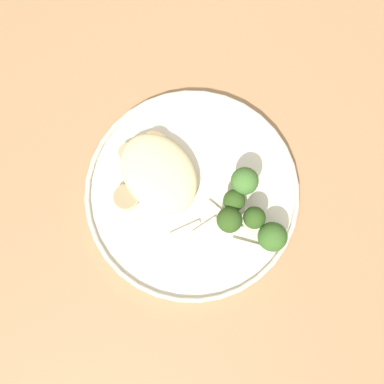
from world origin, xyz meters
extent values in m
plane|color=#47423D|center=(0.00, 0.00, 0.00)|extent=(6.00, 6.00, 0.00)
cube|color=#9E754C|center=(0.00, 0.00, 0.72)|extent=(1.40, 1.00, 0.04)
cylinder|color=beige|center=(0.01, -0.01, 0.74)|extent=(0.29, 0.29, 0.01)
torus|color=beige|center=(0.01, -0.01, 0.75)|extent=(0.29, 0.29, 0.01)
ellipsoid|color=beige|center=(-0.04, -0.03, 0.77)|extent=(0.12, 0.09, 0.03)
cylinder|color=#E5C689|center=(-0.04, -0.08, 0.76)|extent=(0.03, 0.03, 0.01)
cylinder|color=#958159|center=(-0.04, -0.08, 0.76)|extent=(0.03, 0.03, 0.00)
cylinder|color=#DBB77A|center=(-0.04, -0.02, 0.76)|extent=(0.03, 0.03, 0.01)
cylinder|color=#8E774F|center=(-0.04, -0.02, 0.77)|extent=(0.03, 0.03, 0.00)
cylinder|color=#E5C689|center=(0.00, -0.02, 0.76)|extent=(0.03, 0.03, 0.01)
cylinder|color=#958159|center=(0.00, -0.02, 0.77)|extent=(0.02, 0.02, 0.00)
cylinder|color=beige|center=(-0.09, -0.04, 0.76)|extent=(0.03, 0.03, 0.01)
cylinder|color=#988766|center=(-0.09, -0.04, 0.77)|extent=(0.03, 0.03, 0.00)
cylinder|color=#DBB77A|center=(-0.05, -0.05, 0.76)|extent=(0.03, 0.03, 0.02)
cylinder|color=#8E774F|center=(-0.05, -0.05, 0.77)|extent=(0.02, 0.02, 0.00)
cylinder|color=#DBB77A|center=(-0.08, -0.01, 0.76)|extent=(0.03, 0.03, 0.01)
cylinder|color=#8E774F|center=(-0.08, -0.01, 0.77)|extent=(0.03, 0.03, 0.00)
cylinder|color=#7A994C|center=(0.05, 0.03, 0.76)|extent=(0.02, 0.02, 0.02)
sphere|color=#2D4C19|center=(0.05, 0.03, 0.78)|extent=(0.03, 0.03, 0.03)
cylinder|color=#89A356|center=(0.04, 0.05, 0.76)|extent=(0.02, 0.02, 0.02)
sphere|color=#42702D|center=(0.04, 0.05, 0.79)|extent=(0.04, 0.04, 0.04)
cylinder|color=#89A356|center=(0.07, 0.01, 0.76)|extent=(0.01, 0.01, 0.02)
sphere|color=#2D4C19|center=(0.07, 0.01, 0.79)|extent=(0.03, 0.03, 0.03)
cylinder|color=#89A356|center=(0.08, 0.04, 0.76)|extent=(0.02, 0.02, 0.02)
sphere|color=#2D4C19|center=(0.08, 0.04, 0.78)|extent=(0.03, 0.03, 0.03)
cylinder|color=#89A356|center=(0.12, 0.04, 0.76)|extent=(0.02, 0.02, 0.02)
sphere|color=#386023|center=(0.12, 0.04, 0.78)|extent=(0.04, 0.04, 0.04)
cube|color=silver|center=(0.06, 0.01, 0.75)|extent=(0.06, 0.02, 0.00)
cube|color=silver|center=(0.05, -0.02, 0.75)|extent=(0.01, 0.04, 0.00)
cube|color=silver|center=(0.11, 0.02, 0.75)|extent=(0.05, 0.04, 0.00)
cube|color=silver|center=(0.04, -0.04, 0.75)|extent=(0.01, 0.04, 0.00)
camera|label=1|loc=(0.08, -0.06, 1.36)|focal=42.45mm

